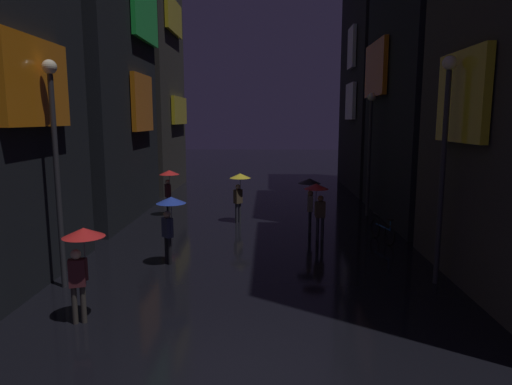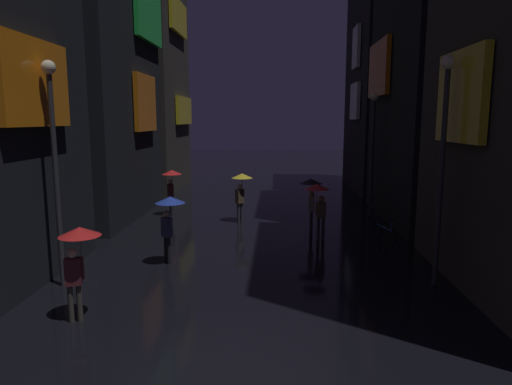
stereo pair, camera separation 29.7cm
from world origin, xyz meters
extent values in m
plane|color=black|center=(0.00, 0.00, 0.00)|extent=(120.00, 120.00, 0.00)
cube|color=orange|center=(-5.35, 4.19, 5.32)|extent=(0.20, 3.13, 2.17)
cube|color=orange|center=(-5.35, 13.76, 5.15)|extent=(0.20, 2.87, 2.55)
cube|color=#26E54C|center=(-5.35, 14.82, 9.59)|extent=(0.20, 3.94, 3.17)
cube|color=#33302D|center=(-7.50, 21.57, 7.56)|extent=(4.00, 7.14, 15.13)
cube|color=yellow|center=(-5.35, 22.46, 4.96)|extent=(0.20, 4.03, 1.73)
cube|color=yellow|center=(-5.35, 21.45, 10.53)|extent=(0.20, 4.13, 1.98)
cube|color=yellow|center=(5.35, 4.74, 4.99)|extent=(0.20, 2.81, 2.31)
cube|color=orange|center=(5.35, 14.57, 6.69)|extent=(0.20, 3.63, 2.46)
cube|color=black|center=(7.50, 22.11, 8.39)|extent=(4.00, 8.23, 16.77)
cube|color=white|center=(5.35, 20.92, 5.48)|extent=(0.20, 2.48, 2.15)
cube|color=white|center=(5.35, 21.08, 8.63)|extent=(0.20, 1.80, 2.40)
cylinder|color=#2D2D38|center=(2.06, 10.28, 0.42)|extent=(0.12, 0.12, 0.85)
cylinder|color=#2D2D38|center=(2.07, 10.46, 0.42)|extent=(0.12, 0.12, 0.85)
cube|color=gray|center=(2.07, 10.37, 1.15)|extent=(0.25, 0.36, 0.60)
sphere|color=#9E7051|center=(2.07, 10.37, 1.56)|extent=(0.22, 0.22, 0.22)
cylinder|color=gray|center=(2.03, 10.55, 1.20)|extent=(0.09, 0.09, 0.50)
cylinder|color=slate|center=(2.03, 10.55, 1.53)|extent=(0.02, 0.02, 0.77)
cone|color=black|center=(2.03, 10.55, 2.02)|extent=(0.90, 0.90, 0.20)
cylinder|color=#2D2D38|center=(2.42, 9.18, 0.42)|extent=(0.12, 0.12, 0.85)
cylinder|color=#2D2D38|center=(2.24, 9.17, 0.42)|extent=(0.12, 0.12, 0.85)
cube|color=brown|center=(2.33, 9.17, 1.15)|extent=(0.36, 0.25, 0.60)
sphere|color=#9E7051|center=(2.33, 9.17, 1.56)|extent=(0.22, 0.22, 0.22)
cylinder|color=brown|center=(2.15, 9.11, 1.20)|extent=(0.09, 0.09, 0.50)
cylinder|color=slate|center=(2.15, 9.11, 1.53)|extent=(0.02, 0.02, 0.77)
cone|color=red|center=(2.15, 9.11, 2.02)|extent=(0.90, 0.90, 0.20)
cylinder|color=#38332D|center=(-3.78, 2.02, 0.42)|extent=(0.12, 0.12, 0.85)
cylinder|color=#38332D|center=(-3.61, 2.08, 0.42)|extent=(0.12, 0.12, 0.85)
cube|color=#4C1E23|center=(-3.69, 2.05, 1.15)|extent=(0.39, 0.32, 0.60)
sphere|color=beige|center=(-3.69, 2.05, 1.56)|extent=(0.22, 0.22, 0.22)
cylinder|color=#4C1E23|center=(-3.54, 2.15, 1.20)|extent=(0.09, 0.09, 0.50)
cylinder|color=slate|center=(-3.54, 2.15, 1.53)|extent=(0.02, 0.02, 0.77)
cone|color=red|center=(-3.54, 2.15, 2.02)|extent=(0.90, 0.90, 0.20)
cylinder|color=black|center=(-4.28, 13.53, 0.42)|extent=(0.12, 0.12, 0.85)
cylinder|color=black|center=(-4.20, 13.37, 0.42)|extent=(0.12, 0.12, 0.85)
cube|color=#4C1E23|center=(-4.24, 13.45, 1.15)|extent=(0.35, 0.40, 0.60)
sphere|color=beige|center=(-4.24, 13.45, 1.56)|extent=(0.22, 0.22, 0.22)
cylinder|color=#4C1E23|center=(-4.11, 13.31, 1.20)|extent=(0.09, 0.09, 0.50)
cylinder|color=slate|center=(-4.11, 13.31, 1.53)|extent=(0.02, 0.02, 0.77)
cone|color=red|center=(-4.11, 13.31, 2.02)|extent=(0.90, 0.90, 0.20)
cylinder|color=black|center=(-2.72, 6.30, 0.42)|extent=(0.12, 0.12, 0.85)
cylinder|color=black|center=(-2.60, 6.17, 0.42)|extent=(0.12, 0.12, 0.85)
cube|color=#333859|center=(-2.66, 6.23, 1.15)|extent=(0.39, 0.40, 0.60)
sphere|color=tan|center=(-2.66, 6.23, 1.56)|extent=(0.22, 0.22, 0.22)
cylinder|color=#333859|center=(-2.50, 6.13, 1.20)|extent=(0.09, 0.09, 0.50)
cylinder|color=slate|center=(-2.50, 6.13, 1.53)|extent=(0.02, 0.02, 0.77)
cone|color=#263FB2|center=(-2.50, 6.13, 2.02)|extent=(0.90, 0.90, 0.20)
cylinder|color=#2D2D38|center=(-0.95, 11.91, 0.42)|extent=(0.12, 0.12, 0.85)
cylinder|color=#2D2D38|center=(-0.82, 12.03, 0.42)|extent=(0.12, 0.12, 0.85)
cube|color=brown|center=(-0.88, 11.97, 1.15)|extent=(0.40, 0.40, 0.60)
sphere|color=beige|center=(-0.88, 11.97, 1.56)|extent=(0.22, 0.22, 0.22)
cylinder|color=brown|center=(-0.79, 12.13, 1.20)|extent=(0.09, 0.09, 0.50)
cylinder|color=slate|center=(-0.79, 12.13, 1.53)|extent=(0.02, 0.02, 0.77)
cone|color=yellow|center=(-0.79, 12.13, 2.02)|extent=(0.90, 0.90, 0.20)
torus|color=black|center=(4.47, 9.63, 0.36)|extent=(0.23, 0.71, 0.72)
torus|color=black|center=(4.73, 8.56, 0.36)|extent=(0.23, 0.71, 0.72)
cylinder|color=#1E59A5|center=(4.60, 9.09, 0.54)|extent=(0.29, 0.98, 0.05)
cylinder|color=#1E59A5|center=(4.73, 8.56, 0.71)|extent=(0.04, 0.04, 0.40)
cube|color=black|center=(4.73, 8.56, 0.93)|extent=(0.17, 0.26, 0.06)
cylinder|color=black|center=(4.47, 9.63, 0.91)|extent=(0.14, 0.44, 0.03)
cylinder|color=#2D2D33|center=(5.00, 13.59, 2.61)|extent=(0.14, 0.14, 5.22)
sphere|color=#F9EFCC|center=(5.00, 13.59, 5.40)|extent=(0.36, 0.36, 0.36)
cylinder|color=#2D2D33|center=(-5.00, 4.20, 2.76)|extent=(0.14, 0.14, 5.52)
sphere|color=#F9EFCC|center=(-5.00, 4.20, 5.70)|extent=(0.36, 0.36, 0.36)
cylinder|color=#2D2D33|center=(5.00, 4.78, 2.82)|extent=(0.14, 0.14, 5.65)
sphere|color=#F9EFCC|center=(5.00, 4.78, 5.83)|extent=(0.36, 0.36, 0.36)
camera|label=1|loc=(0.43, -7.26, 4.42)|focal=32.00mm
camera|label=2|loc=(0.73, -7.24, 4.42)|focal=32.00mm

